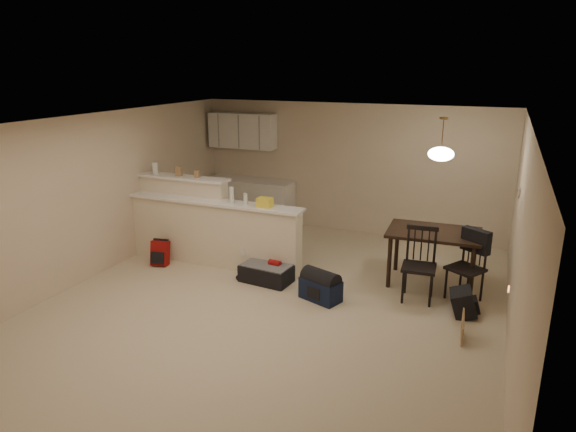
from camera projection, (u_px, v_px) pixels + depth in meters
The scene contains 20 objects.
room at pixel (275, 216), 6.84m from camera, with size 7.00×7.02×2.50m.
breakfast_bar at pixel (203, 226), 8.54m from camera, with size 3.08×0.58×1.39m.
upper_cabinets at pixel (243, 131), 10.40m from camera, with size 1.40×0.34×0.70m, color white.
kitchen_counter at pixel (250, 202), 10.63m from camera, with size 1.80×0.60×0.90m, color white.
thermostat at pixel (519, 193), 7.03m from camera, with size 0.02×0.12×0.12m, color beige.
jar at pixel (155, 168), 8.78m from camera, with size 0.10×0.10×0.20m, color silver.
cereal_box at pixel (179, 171), 8.61m from camera, with size 0.10×0.07×0.16m, color #95754D.
small_box at pixel (197, 174), 8.48m from camera, with size 0.08×0.06×0.12m, color #95754D.
bottle_a at pixel (232, 195), 8.07m from camera, with size 0.07×0.07×0.26m, color silver.
bottle_b at pixel (246, 199), 7.99m from camera, with size 0.06×0.06×0.18m, color silver.
bag_lump at pixel (265, 202), 7.87m from camera, with size 0.22×0.18×0.14m, color #95754D.
dining_table at pixel (434, 238), 7.59m from camera, with size 1.37×0.95×0.83m.
pendant_lamp at pixel (441, 153), 7.23m from camera, with size 0.36×0.36×0.62m.
dining_chair_near at pixel (419, 265), 7.10m from camera, with size 0.46×0.43×1.04m, color black, non-canonical shape.
dining_chair_far at pixel (466, 267), 7.12m from camera, with size 0.43×0.41×0.99m, color black, non-canonical shape.
suitcase at pixel (267, 273), 7.85m from camera, with size 0.76×0.50×0.26m, color black.
red_backpack at pixel (160, 253), 8.46m from camera, with size 0.27×0.17×0.41m, color maroon.
navy_duffel at pixel (321, 290), 7.21m from camera, with size 0.57×0.31×0.31m, color #101932.
black_daypack at pixel (463, 303), 6.78m from camera, with size 0.39×0.27×0.34m, color black.
cardboard_sheet at pixel (462, 328), 6.15m from camera, with size 0.41×0.02×0.31m, color #95754D.
Camera 1 is at (2.70, -5.98, 3.20)m, focal length 32.00 mm.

